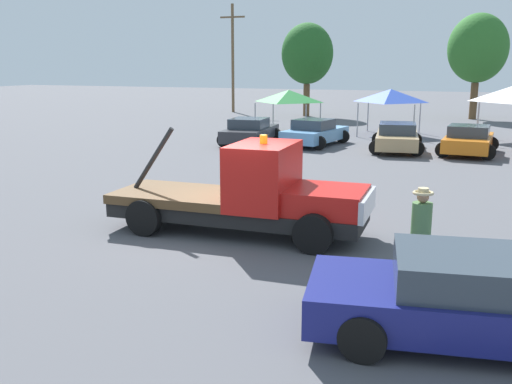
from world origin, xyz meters
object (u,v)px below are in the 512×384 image
at_px(foreground_car, 485,300).
at_px(utility_pole, 233,56).
at_px(person_near_truck, 421,225).
at_px(parked_car_orange, 468,140).
at_px(tree_center, 307,54).
at_px(canopy_tent_blue, 391,96).
at_px(tree_left, 478,49).
at_px(tow_truck, 252,196).
at_px(parked_car_tan, 397,137).
at_px(parked_car_skyblue, 315,133).
at_px(parked_car_charcoal, 250,131).
at_px(canopy_tent_white, 512,94).
at_px(canopy_tent_green, 289,96).

distance_m(foreground_car, utility_pole, 42.45).
distance_m(person_near_truck, parked_car_orange, 16.77).
bearing_deg(tree_center, parked_car_orange, -52.42).
height_order(canopy_tent_blue, tree_left, tree_left).
distance_m(foreground_car, tree_left, 37.87).
distance_m(tow_truck, parked_car_tan, 15.28).
bearing_deg(parked_car_skyblue, parked_car_charcoal, 112.18).
relative_size(canopy_tent_blue, canopy_tent_white, 1.00).
bearing_deg(parked_car_tan, parked_car_skyblue, 77.61).
relative_size(parked_car_tan, canopy_tent_green, 1.56).
bearing_deg(parked_car_tan, tree_left, -16.95).
height_order(parked_car_skyblue, canopy_tent_blue, canopy_tent_blue).
relative_size(person_near_truck, canopy_tent_white, 0.56).
height_order(tree_left, utility_pole, utility_pole).
bearing_deg(tree_left, tree_center, -170.31).
height_order(tow_truck, canopy_tent_white, canopy_tent_white).
bearing_deg(tree_center, canopy_tent_white, -36.57).
distance_m(foreground_car, parked_car_charcoal, 21.88).
height_order(foreground_car, utility_pole, utility_pole).
bearing_deg(person_near_truck, tree_center, -15.56).
height_order(tow_truck, parked_car_skyblue, tow_truck).
bearing_deg(parked_car_orange, canopy_tent_blue, 39.61).
height_order(person_near_truck, parked_car_tan, person_near_truck).
xyz_separation_m(person_near_truck, parked_car_orange, (0.40, 16.76, -0.39)).
bearing_deg(tree_left, canopy_tent_white, -80.91).
relative_size(tow_truck, canopy_tent_blue, 2.01).
bearing_deg(person_near_truck, parked_car_skyblue, -13.67).
height_order(canopy_tent_green, tree_left, tree_left).
bearing_deg(person_near_truck, canopy_tent_green, -11.29).
distance_m(parked_car_skyblue, tree_left, 20.04).
xyz_separation_m(tow_truck, parked_car_tan, (1.28, 15.22, -0.30)).
xyz_separation_m(canopy_tent_green, utility_pole, (-9.36, 12.98, 2.56)).
bearing_deg(tow_truck, canopy_tent_green, 103.68).
height_order(tow_truck, tree_left, tree_left).
height_order(foreground_car, tree_center, tree_center).
bearing_deg(canopy_tent_white, person_near_truck, -95.72).
xyz_separation_m(canopy_tent_green, canopy_tent_blue, (5.77, 1.15, 0.08)).
height_order(canopy_tent_green, canopy_tent_white, canopy_tent_white).
distance_m(person_near_truck, tree_center, 35.49).
distance_m(parked_car_tan, tree_center, 19.36).
xyz_separation_m(parked_car_tan, canopy_tent_white, (5.03, 5.70, 1.84)).
xyz_separation_m(parked_car_charcoal, canopy_tent_blue, (6.09, 6.48, 1.62)).
xyz_separation_m(canopy_tent_blue, canopy_tent_white, (6.33, -0.41, 0.22)).
distance_m(canopy_tent_green, utility_pole, 16.21).
bearing_deg(utility_pole, canopy_tent_green, -54.20).
xyz_separation_m(parked_car_tan, parked_car_orange, (3.19, 0.05, -0.00)).
height_order(tow_truck, parked_car_charcoal, tow_truck).
distance_m(foreground_car, parked_car_tan, 19.48).
distance_m(tow_truck, canopy_tent_white, 21.90).
xyz_separation_m(parked_car_skyblue, canopy_tent_blue, (2.83, 5.77, 1.62)).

